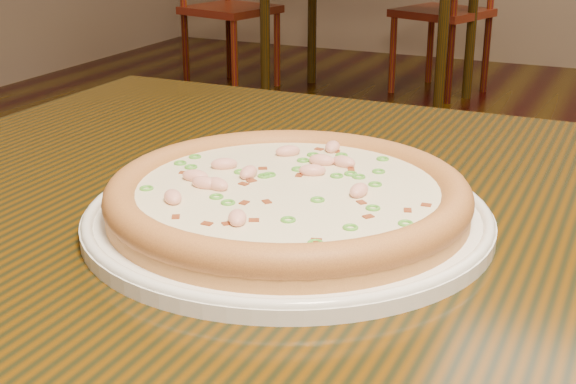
% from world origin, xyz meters
% --- Properties ---
extents(hero_table, '(1.20, 0.80, 0.75)m').
position_xyz_m(hero_table, '(-0.30, -0.14, 0.65)').
color(hero_table, black).
rests_on(hero_table, ground).
extents(plate, '(0.35, 0.35, 0.02)m').
position_xyz_m(plate, '(-0.42, -0.19, 0.76)').
color(plate, white).
rests_on(plate, hero_table).
extents(pizza, '(0.31, 0.31, 0.03)m').
position_xyz_m(pizza, '(-0.42, -0.19, 0.78)').
color(pizza, '#BE8742').
rests_on(pizza, plate).
extents(chair_a, '(0.50, 0.50, 0.95)m').
position_xyz_m(chair_a, '(-2.36, 3.16, 0.44)').
color(chair_a, '#5C1217').
rests_on(chair_a, ground).
extents(chair_b, '(0.53, 0.53, 0.95)m').
position_xyz_m(chair_b, '(-1.17, 3.49, 0.44)').
color(chair_b, '#5C1217').
rests_on(chair_b, ground).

